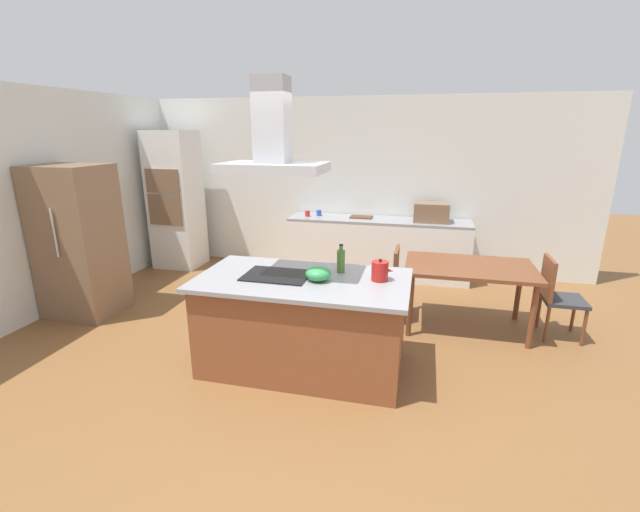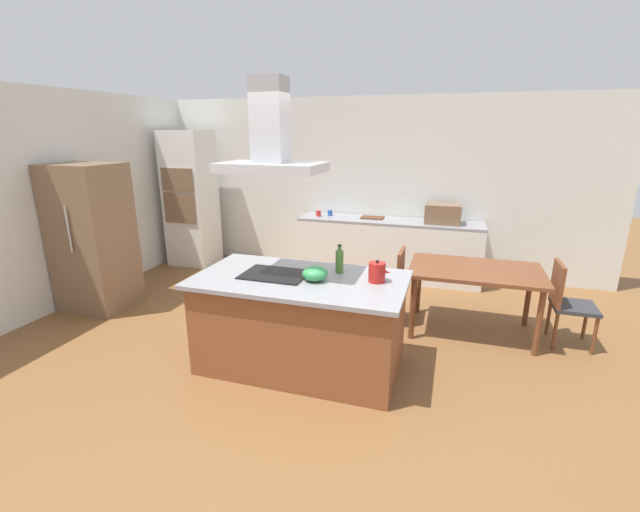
# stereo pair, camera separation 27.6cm
# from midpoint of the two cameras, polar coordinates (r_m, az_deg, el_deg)

# --- Properties ---
(ground) EXTENTS (16.00, 16.00, 0.00)m
(ground) POSITION_cam_midpoint_polar(r_m,az_deg,el_deg) (5.61, 4.17, -6.74)
(ground) COLOR brown
(wall_back) EXTENTS (7.20, 0.10, 2.70)m
(wall_back) POSITION_cam_midpoint_polar(r_m,az_deg,el_deg) (6.93, 7.83, 9.21)
(wall_back) COLOR silver
(wall_back) RESTS_ON ground
(wall_left) EXTENTS (0.10, 8.80, 2.70)m
(wall_left) POSITION_cam_midpoint_polar(r_m,az_deg,el_deg) (6.52, -27.99, 7.01)
(wall_left) COLOR silver
(wall_left) RESTS_ON ground
(kitchen_island) EXTENTS (1.95, 1.06, 0.90)m
(kitchen_island) POSITION_cam_midpoint_polar(r_m,az_deg,el_deg) (4.10, -0.66, -8.80)
(kitchen_island) COLOR brown
(kitchen_island) RESTS_ON ground
(cooktop) EXTENTS (0.60, 0.44, 0.01)m
(cooktop) POSITION_cam_midpoint_polar(r_m,az_deg,el_deg) (4.01, -4.07, -2.46)
(cooktop) COLOR black
(cooktop) RESTS_ON kitchen_island
(tea_kettle) EXTENTS (0.20, 0.15, 0.20)m
(tea_kettle) POSITION_cam_midpoint_polar(r_m,az_deg,el_deg) (3.85, 9.64, -2.15)
(tea_kettle) COLOR #B21E19
(tea_kettle) RESTS_ON kitchen_island
(olive_oil_bottle) EXTENTS (0.08, 0.08, 0.27)m
(olive_oil_bottle) POSITION_cam_midpoint_polar(r_m,az_deg,el_deg) (4.04, 4.56, -0.67)
(olive_oil_bottle) COLOR #47722D
(olive_oil_bottle) RESTS_ON kitchen_island
(mixing_bowl) EXTENTS (0.24, 0.24, 0.13)m
(mixing_bowl) POSITION_cam_midpoint_polar(r_m,az_deg,el_deg) (3.84, 1.40, -2.36)
(mixing_bowl) COLOR #33934C
(mixing_bowl) RESTS_ON kitchen_island
(back_counter) EXTENTS (2.74, 0.62, 0.90)m
(back_counter) POSITION_cam_midpoint_polar(r_m,az_deg,el_deg) (6.69, 10.24, 0.96)
(back_counter) COLOR white
(back_counter) RESTS_ON ground
(countertop_microwave) EXTENTS (0.50, 0.38, 0.28)m
(countertop_microwave) POSITION_cam_midpoint_polar(r_m,az_deg,el_deg) (6.51, 17.22, 5.40)
(countertop_microwave) COLOR brown
(countertop_microwave) RESTS_ON back_counter
(coffee_mug_red) EXTENTS (0.08, 0.08, 0.09)m
(coffee_mug_red) POSITION_cam_midpoint_polar(r_m,az_deg,el_deg) (6.75, 0.97, 5.68)
(coffee_mug_red) COLOR red
(coffee_mug_red) RESTS_ON back_counter
(coffee_mug_blue) EXTENTS (0.08, 0.08, 0.09)m
(coffee_mug_blue) POSITION_cam_midpoint_polar(r_m,az_deg,el_deg) (6.80, 2.51, 5.75)
(coffee_mug_blue) COLOR #2D56B2
(coffee_mug_blue) RESTS_ON back_counter
(cutting_board) EXTENTS (0.34, 0.24, 0.02)m
(cutting_board) POSITION_cam_midpoint_polar(r_m,az_deg,el_deg) (6.67, 8.16, 5.07)
(cutting_board) COLOR #59331E
(cutting_board) RESTS_ON back_counter
(wall_oven_stack) EXTENTS (0.70, 0.66, 2.20)m
(wall_oven_stack) POSITION_cam_midpoint_polar(r_m,az_deg,el_deg) (7.47, -15.79, 7.33)
(wall_oven_stack) COLOR white
(wall_oven_stack) RESTS_ON ground
(refrigerator) EXTENTS (0.80, 0.73, 1.82)m
(refrigerator) POSITION_cam_midpoint_polar(r_m,az_deg,el_deg) (5.99, -26.85, 2.18)
(refrigerator) COLOR brown
(refrigerator) RESTS_ON ground
(dining_table) EXTENTS (1.40, 0.90, 0.75)m
(dining_table) POSITION_cam_midpoint_polar(r_m,az_deg,el_deg) (5.04, 21.42, -2.48)
(dining_table) COLOR brown
(dining_table) RESTS_ON ground
(chair_at_right_end) EXTENTS (0.42, 0.42, 0.89)m
(chair_at_right_end) POSITION_cam_midpoint_polar(r_m,az_deg,el_deg) (5.25, 31.25, -4.90)
(chair_at_right_end) COLOR #333338
(chair_at_right_end) RESTS_ON ground
(chair_at_left_end) EXTENTS (0.42, 0.42, 0.89)m
(chair_at_left_end) POSITION_cam_midpoint_polar(r_m,az_deg,el_deg) (5.10, 10.95, -3.29)
(chair_at_left_end) COLOR #333338
(chair_at_left_end) RESTS_ON ground
(range_hood) EXTENTS (0.90, 0.55, 0.78)m
(range_hood) POSITION_cam_midpoint_polar(r_m,az_deg,el_deg) (3.80, -4.45, 14.86)
(range_hood) COLOR #ADADB2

